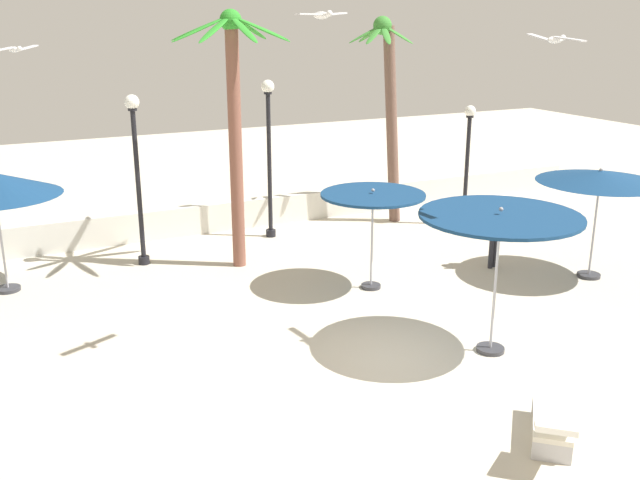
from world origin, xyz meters
name	(u,v)px	position (x,y,z in m)	size (l,w,h in m)	color
ground_plane	(399,361)	(0.00, 0.00, 0.00)	(56.00, 56.00, 0.00)	beige
boundary_wall	(229,216)	(0.00, 9.42, 0.42)	(25.20, 0.30, 0.84)	silver
patio_umbrella_0	(373,200)	(1.40, 3.46, 2.10)	(2.35, 2.35, 2.37)	#333338
patio_umbrella_2	(600,178)	(6.50, 1.78, 2.45)	(2.92, 2.92, 2.68)	#333338
patio_umbrella_3	(500,223)	(1.77, -0.40, 2.52)	(2.91, 2.91, 2.81)	#333338
palm_tree_0	(234,111)	(-0.80, 6.30, 3.88)	(2.98, 2.98, 6.19)	brown
palm_tree_1	(389,102)	(4.60, 8.11, 3.64)	(1.95, 1.94, 6.04)	brown
lamp_post_0	(269,145)	(0.85, 8.25, 2.63)	(0.35, 0.35, 4.40)	black
lamp_post_2	(137,165)	(-2.95, 7.46, 2.55)	(0.35, 0.35, 4.26)	black
lamp_post_3	(467,158)	(6.56, 6.84, 2.04)	(0.32, 0.32, 3.57)	black
lounge_chair_1	(553,421)	(0.56, -3.28, 0.41)	(1.64, 1.73, 0.81)	#B7B7BC
guest_0	(494,230)	(4.83, 3.36, 0.97)	(0.52, 0.36, 1.62)	#26262D
seagull_0	(322,15)	(-1.18, 0.81, 6.06)	(1.14, 0.60, 0.14)	white
seagull_1	(556,39)	(2.43, -0.65, 5.68)	(0.38, 1.25, 0.15)	white
seagull_2	(15,49)	(-5.41, 7.26, 5.35)	(1.09, 0.90, 0.14)	white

